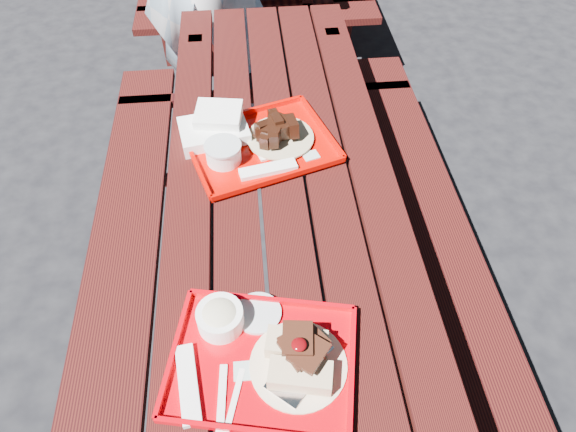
% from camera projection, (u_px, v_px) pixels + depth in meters
% --- Properties ---
extents(ground, '(60.00, 60.00, 0.00)m').
position_uv_depth(ground, '(285.00, 315.00, 2.18)').
color(ground, black).
rests_on(ground, ground).
extents(picnic_table_near, '(1.41, 2.40, 0.75)m').
position_uv_depth(picnic_table_near, '(284.00, 232.00, 1.76)').
color(picnic_table_near, '#3B100B').
rests_on(picnic_table_near, ground).
extents(near_tray, '(0.50, 0.43, 0.14)m').
position_uv_depth(near_tray, '(263.00, 349.00, 1.23)').
color(near_tray, '#C7000A').
rests_on(near_tray, picnic_table_near).
extents(far_tray, '(0.56, 0.49, 0.08)m').
position_uv_depth(far_tray, '(259.00, 145.00, 1.73)').
color(far_tray, '#CC0600').
rests_on(far_tray, picnic_table_near).
extents(white_cloth, '(0.26, 0.21, 0.09)m').
position_uv_depth(white_cloth, '(215.00, 127.00, 1.77)').
color(white_cloth, white).
rests_on(white_cloth, picnic_table_near).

